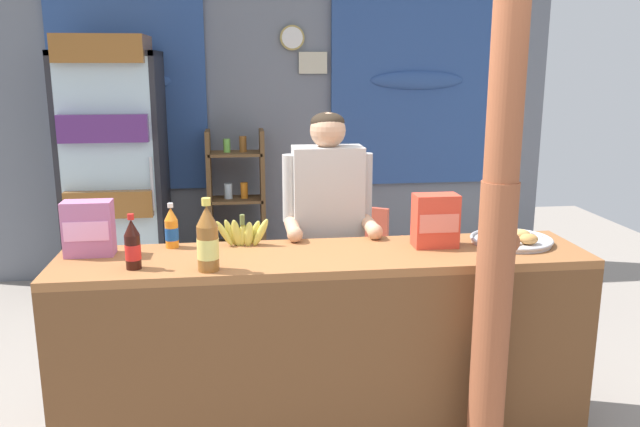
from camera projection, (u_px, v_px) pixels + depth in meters
The scene contains 15 objects.
ground_plane at pixel (285, 367), 3.96m from camera, with size 8.28×8.28×0.00m, color gray.
back_wall_curtained at pixel (269, 109), 5.53m from camera, with size 4.98×0.22×2.79m.
stall_counter at pixel (328, 338), 3.01m from camera, with size 2.49×0.54×0.96m.
timber_post at pixel (500, 195), 2.63m from camera, with size 0.18×0.16×2.72m.
drink_fridge at pixel (114, 157), 4.98m from camera, with size 0.75×0.74×2.03m.
bottle_shelf_rack at pixel (237, 204), 5.41m from camera, with size 0.48×0.28×1.30m.
plastic_lawn_chair at pixel (366, 252), 4.66m from camera, with size 0.61×0.61×0.86m.
shopkeeper at pixel (328, 221), 3.49m from camera, with size 0.49×0.42×1.58m.
soda_bottle_iced_tea at pixel (208, 240), 2.75m from camera, with size 0.09×0.09×0.32m.
soda_bottle_orange_soda at pixel (172, 229), 3.10m from camera, with size 0.07×0.07×0.22m.
soda_bottle_cola at pixel (133, 246), 2.78m from camera, with size 0.07×0.07×0.24m.
snack_box_crackers at pixel (435, 221), 3.11m from camera, with size 0.21×0.12×0.26m.
snack_box_wafer at pixel (89, 228), 2.97m from camera, with size 0.22×0.12×0.26m.
pastry_tray at pixel (512, 239), 3.19m from camera, with size 0.40×0.40×0.07m.
banana_bunch at pixel (243, 233), 3.14m from camera, with size 0.28×0.07×0.16m.
Camera 1 is at (-0.25, -2.37, 1.82)m, focal length 36.14 mm.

